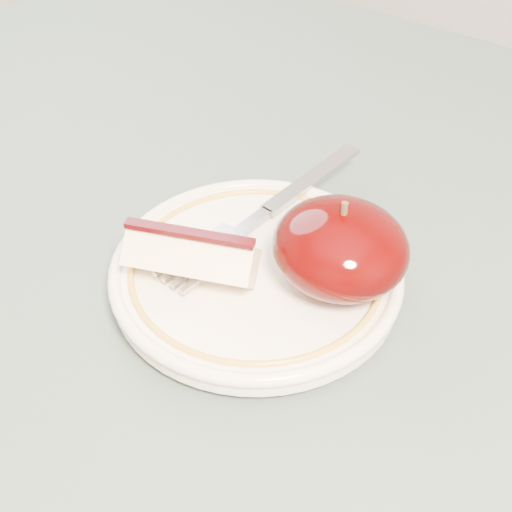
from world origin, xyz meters
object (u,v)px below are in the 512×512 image
Objects in this scene: apple_half at (340,248)px; fork at (265,213)px; plate at (256,272)px; table at (201,363)px.

fork is at bearing 161.69° from apple_half.
apple_half is at bearing 23.86° from plate.
apple_half is 0.08m from fork.
table is 4.55× the size of fork.
table is 4.79× the size of plate.
apple_half is 0.43× the size of fork.
table is 10.67× the size of apple_half.
fork is (-0.02, 0.04, 0.01)m from plate.
apple_half is (0.09, 0.04, 0.13)m from table.
plate is at bearing -156.14° from apple_half.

